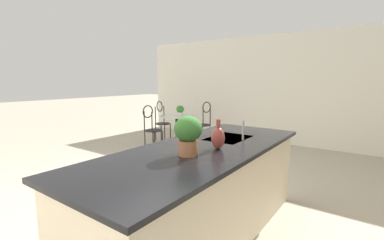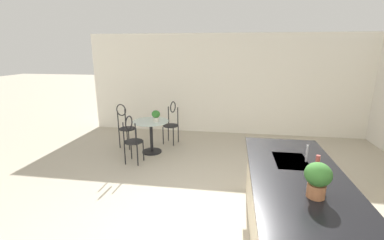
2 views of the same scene
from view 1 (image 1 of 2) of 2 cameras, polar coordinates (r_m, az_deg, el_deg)
name	(u,v)px [view 1 (image 1 of 2)]	position (r m, az deg, el deg)	size (l,w,h in m)	color
ground_plane	(160,202)	(3.67, -6.85, -16.98)	(40.00, 40.00, 0.00)	#B2A893
wall_left_window	(274,89)	(7.06, 17.10, 6.28)	(0.12, 7.80, 2.70)	silver
kitchen_island	(202,191)	(2.78, 2.09, -15.01)	(2.80, 1.06, 0.92)	beige
bistro_table	(177,128)	(6.38, -3.26, -1.72)	(0.80, 0.80, 0.74)	black
chair_near_window	(162,119)	(7.01, -6.51, 0.21)	(0.47, 0.52, 1.04)	black
chair_by_island	(204,120)	(6.75, 2.56, -0.07)	(0.52, 0.46, 1.04)	black
chair_toward_desk	(151,126)	(6.00, -8.66, -1.24)	(0.50, 0.41, 1.04)	black
sink_faucet	(243,130)	(3.00, 10.86, -2.12)	(0.02, 0.02, 0.22)	#B2B5BA
potted_plant_on_table	(180,110)	(6.20, -2.53, 2.10)	(0.18, 0.18, 0.26)	beige
potted_plant_counter_near	(188,133)	(2.32, -0.83, -2.80)	(0.25, 0.25, 0.35)	#9E603D
vase_on_counter	(218,138)	(2.57, 5.58, -3.74)	(0.13, 0.13, 0.29)	#993D38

